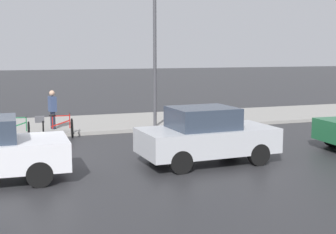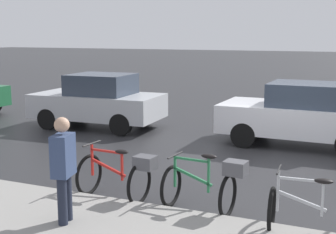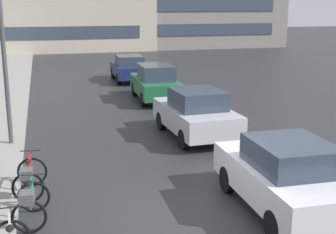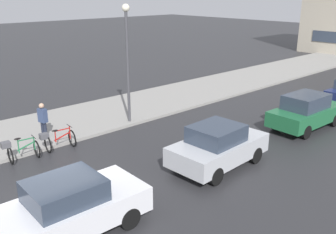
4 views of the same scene
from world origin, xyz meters
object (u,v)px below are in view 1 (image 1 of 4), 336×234
object	(u,v)px
pedestrian	(52,109)
bicycle_third	(54,126)
bicycle_second	(10,128)
car_silver	(206,135)
streetlamp	(155,43)

from	to	relation	value
pedestrian	bicycle_third	bearing A→B (deg)	-4.58
bicycle_second	car_silver	world-z (taller)	car_silver
bicycle_third	car_silver	bearing A→B (deg)	35.03
bicycle_second	streetlamp	distance (m)	6.58
streetlamp	bicycle_second	bearing A→B (deg)	-83.16
car_silver	streetlamp	distance (m)	6.69
bicycle_third	car_silver	distance (m)	6.64
car_silver	streetlamp	bearing A→B (deg)	176.25
car_silver	pedestrian	size ratio (longest dim) A/B	2.36
bicycle_second	bicycle_third	distance (m)	1.56
bicycle_third	streetlamp	size ratio (longest dim) A/B	0.24
streetlamp	car_silver	bearing A→B (deg)	-3.75
car_silver	pedestrian	xyz separation A→B (m)	(-6.87, -3.69, 0.14)
car_silver	pedestrian	world-z (taller)	pedestrian
car_silver	pedestrian	bearing A→B (deg)	-151.73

